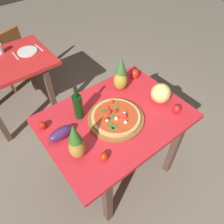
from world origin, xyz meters
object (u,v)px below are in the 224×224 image
(tomato_beside_pepper, at_px, (177,109))
(tomato_near_board, at_px, (104,157))
(pizza_board, at_px, (116,119))
(dinner_plate, at_px, (27,51))
(pineapple_right, at_px, (76,143))
(bell_pepper, at_px, (135,74))
(tomato_by_bottle, at_px, (43,125))
(dining_chair, at_px, (8,56))
(fork_utensil, at_px, (15,56))
(pizza, at_px, (116,116))
(display_table, at_px, (116,124))
(pineapple_left, at_px, (121,75))
(melon, at_px, (161,93))
(eggplant, at_px, (61,133))
(knife_utensil, at_px, (39,48))
(background_table, at_px, (7,72))
(wine_bottle, at_px, (78,106))

(tomato_beside_pepper, bearing_deg, tomato_near_board, 178.83)
(pizza_board, bearing_deg, dinner_plate, 96.46)
(pineapple_right, bearing_deg, bell_pepper, 24.38)
(pineapple_right, relative_size, tomato_by_bottle, 5.19)
(dining_chair, relative_size, fork_utensil, 4.72)
(pizza_board, bearing_deg, fork_utensil, 102.05)
(pizza, xyz_separation_m, bell_pepper, (0.49, 0.31, 0.00))
(pizza_board, xyz_separation_m, tomato_by_bottle, (-0.50, 0.29, 0.02))
(display_table, height_order, tomato_near_board, tomato_near_board)
(display_table, xyz_separation_m, dining_chair, (-0.30, 1.94, -0.19))
(tomato_by_bottle, distance_m, tomato_near_board, 0.56)
(pineapple_left, relative_size, melon, 1.98)
(display_table, height_order, eggplant, eggplant)
(pineapple_right, xyz_separation_m, knife_utensil, (0.40, 1.49, -0.15))
(background_table, xyz_separation_m, tomato_beside_pepper, (0.90, -1.61, 0.16))
(bell_pepper, bearing_deg, wine_bottle, -171.74)
(pineapple_right, height_order, tomato_by_bottle, pineapple_right)
(display_table, xyz_separation_m, pineapple_right, (-0.43, -0.12, 0.25))
(dining_chair, bearing_deg, pizza, 78.67)
(fork_utensil, bearing_deg, display_table, -76.05)
(dining_chair, bearing_deg, background_table, 54.58)
(tomato_by_bottle, relative_size, tomato_near_board, 1.06)
(display_table, xyz_separation_m, eggplant, (-0.45, 0.09, 0.14))
(tomato_by_bottle, bearing_deg, pizza_board, -29.54)
(display_table, distance_m, knife_utensil, 1.38)
(melon, relative_size, eggplant, 0.86)
(bell_pepper, xyz_separation_m, fork_utensil, (-0.79, 1.08, -0.04))
(pizza, bearing_deg, background_table, 108.21)
(pineapple_left, height_order, tomato_near_board, pineapple_left)
(dinner_plate, bearing_deg, eggplant, -102.12)
(pizza, bearing_deg, pineapple_right, -167.04)
(pizza, bearing_deg, dining_chair, 98.07)
(display_table, bearing_deg, pizza, -131.73)
(display_table, distance_m, wine_bottle, 0.37)
(display_table, height_order, pizza_board, pizza_board)
(dinner_plate, bearing_deg, dining_chair, 102.06)
(display_table, distance_m, tomato_by_bottle, 0.60)
(background_table, height_order, tomato_near_board, tomato_near_board)
(wine_bottle, height_order, tomato_by_bottle, wine_bottle)
(pineapple_right, bearing_deg, dinner_plate, 80.24)
(bell_pepper, relative_size, tomato_near_board, 1.53)
(tomato_near_board, bearing_deg, pizza_board, 38.38)
(tomato_by_bottle, relative_size, tomato_beside_pepper, 0.88)
(pineapple_left, xyz_separation_m, dinner_plate, (-0.43, 1.12, -0.14))
(display_table, bearing_deg, dinner_plate, 97.40)
(display_table, distance_m, pizza, 0.14)
(fork_utensil, bearing_deg, pizza, -77.09)
(wine_bottle, relative_size, fork_utensil, 1.82)
(pizza_board, height_order, tomato_by_bottle, tomato_by_bottle)
(knife_utensil, bearing_deg, pineapple_left, -79.53)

